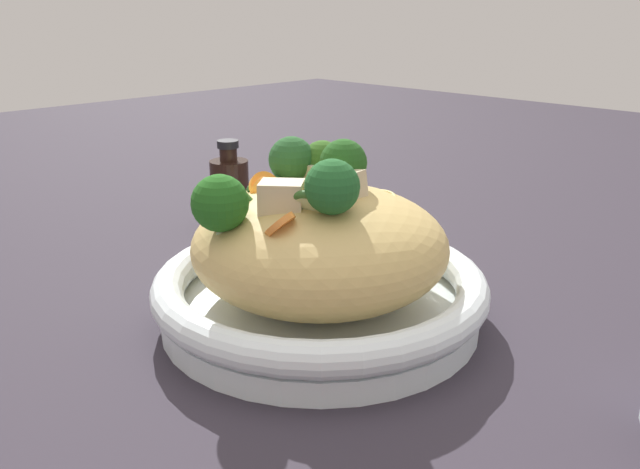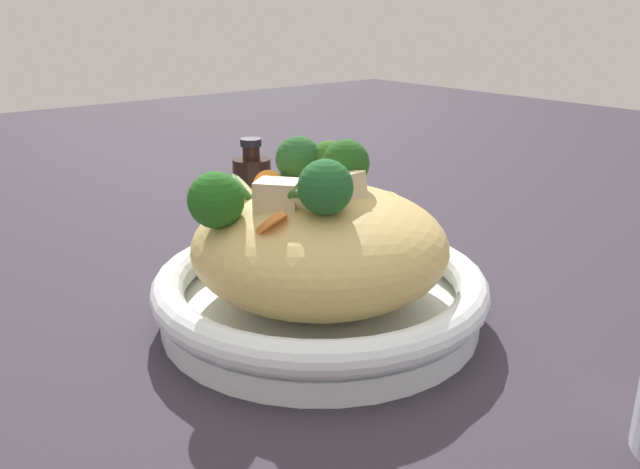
% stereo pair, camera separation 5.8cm
% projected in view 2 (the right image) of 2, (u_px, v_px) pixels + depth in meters
% --- Properties ---
extents(ground_plane, '(3.00, 3.00, 0.00)m').
position_uv_depth(ground_plane, '(320.00, 319.00, 0.61)').
color(ground_plane, '#302A34').
extents(serving_bowl, '(0.31, 0.31, 0.05)m').
position_uv_depth(serving_bowl, '(320.00, 293.00, 0.60)').
color(serving_bowl, white).
rests_on(serving_bowl, ground_plane).
extents(noodle_heap, '(0.23, 0.23, 0.10)m').
position_uv_depth(noodle_heap, '(320.00, 245.00, 0.59)').
color(noodle_heap, tan).
rests_on(noodle_heap, serving_bowl).
extents(broccoli_florets, '(0.17, 0.20, 0.07)m').
position_uv_depth(broccoli_florets, '(298.00, 176.00, 0.57)').
color(broccoli_florets, '#91AD74').
rests_on(broccoli_florets, serving_bowl).
extents(carrot_coins, '(0.11, 0.09, 0.03)m').
position_uv_depth(carrot_coins, '(281.00, 197.00, 0.57)').
color(carrot_coins, orange).
rests_on(carrot_coins, serving_bowl).
extents(zucchini_slices, '(0.14, 0.12, 0.04)m').
position_uv_depth(zucchini_slices, '(279.00, 191.00, 0.59)').
color(zucchini_slices, beige).
rests_on(zucchini_slices, serving_bowl).
extents(chicken_chunks, '(0.09, 0.12, 0.03)m').
position_uv_depth(chicken_chunks, '(310.00, 188.00, 0.57)').
color(chicken_chunks, beige).
rests_on(chicken_chunks, serving_bowl).
extents(soy_sauce_bottle, '(0.05, 0.05, 0.12)m').
position_uv_depth(soy_sauce_bottle, '(253.00, 191.00, 0.84)').
color(soy_sauce_bottle, black).
rests_on(soy_sauce_bottle, ground_plane).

